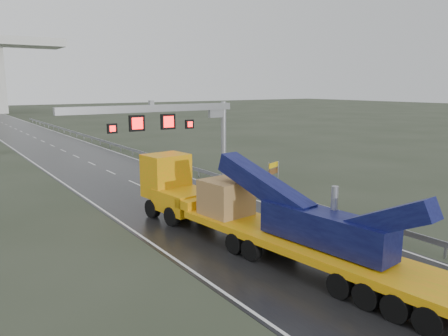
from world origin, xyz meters
TOP-DOWN VIEW (x-y plane):
  - ground at (0.00, 0.00)m, footprint 400.00×400.00m
  - road at (0.00, 40.00)m, footprint 11.00×200.00m
  - guardrail at (6.10, 30.00)m, footprint 0.20×140.00m
  - sign_gantry at (2.10, 17.99)m, footprint 14.90×1.20m
  - heavy_haul_truck at (-1.01, 4.62)m, footprint 5.30×21.15m
  - exit_sign_pair at (8.24, 12.73)m, footprint 1.36×0.57m
  - striped_barrier at (6.81, 15.10)m, footprint 0.73×0.44m

SIDE VIEW (x-z plane):
  - ground at x=0.00m, z-range 0.00..0.00m
  - road at x=0.00m, z-range 0.00..0.02m
  - striped_barrier at x=6.81m, z-range 0.00..1.17m
  - guardrail at x=6.10m, z-range 0.00..1.40m
  - exit_sign_pair at x=8.24m, z-range 0.49..2.94m
  - heavy_haul_truck at x=-1.01m, z-range -0.55..4.37m
  - sign_gantry at x=2.10m, z-range 1.90..9.33m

